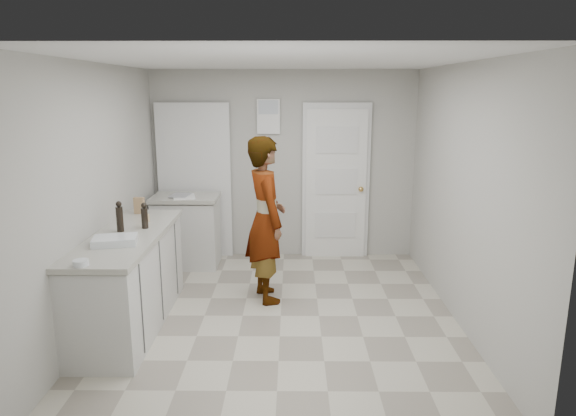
{
  "coord_description": "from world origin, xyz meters",
  "views": [
    {
      "loc": [
        0.11,
        -4.83,
        2.25
      ],
      "look_at": [
        0.07,
        0.4,
        1.04
      ],
      "focal_mm": 32.0,
      "sensor_mm": 36.0,
      "label": 1
    }
  ],
  "objects_px": {
    "oil_cruet_b": "(120,217)",
    "baking_dish": "(115,241)",
    "cake_mix_box": "(139,206)",
    "spice_jar": "(147,218)",
    "person": "(266,220)",
    "oil_cruet_a": "(145,216)",
    "egg_bowl": "(81,263)"
  },
  "relations": [
    {
      "from": "person",
      "to": "egg_bowl",
      "type": "distance_m",
      "value": 2.07
    },
    {
      "from": "spice_jar",
      "to": "oil_cruet_b",
      "type": "relative_size",
      "value": 0.26
    },
    {
      "from": "baking_dish",
      "to": "egg_bowl",
      "type": "distance_m",
      "value": 0.57
    },
    {
      "from": "oil_cruet_a",
      "to": "egg_bowl",
      "type": "xyz_separation_m",
      "value": [
        -0.19,
        -1.1,
        -0.1
      ]
    },
    {
      "from": "spice_jar",
      "to": "baking_dish",
      "type": "relative_size",
      "value": 0.19
    },
    {
      "from": "cake_mix_box",
      "to": "spice_jar",
      "type": "relative_size",
      "value": 2.32
    },
    {
      "from": "spice_jar",
      "to": "oil_cruet_b",
      "type": "xyz_separation_m",
      "value": [
        -0.15,
        -0.38,
        0.1
      ]
    },
    {
      "from": "egg_bowl",
      "to": "person",
      "type": "bearing_deg",
      "value": 49.35
    },
    {
      "from": "person",
      "to": "baking_dish",
      "type": "relative_size",
      "value": 4.28
    },
    {
      "from": "person",
      "to": "oil_cruet_b",
      "type": "xyz_separation_m",
      "value": [
        -1.36,
        -0.59,
        0.18
      ]
    },
    {
      "from": "oil_cruet_a",
      "to": "baking_dish",
      "type": "relative_size",
      "value": 0.61
    },
    {
      "from": "person",
      "to": "oil_cruet_a",
      "type": "height_order",
      "value": "person"
    },
    {
      "from": "baking_dish",
      "to": "egg_bowl",
      "type": "bearing_deg",
      "value": -97.32
    },
    {
      "from": "person",
      "to": "egg_bowl",
      "type": "bearing_deg",
      "value": 120.81
    },
    {
      "from": "baking_dish",
      "to": "egg_bowl",
      "type": "height_order",
      "value": "baking_dish"
    },
    {
      "from": "oil_cruet_a",
      "to": "baking_dish",
      "type": "distance_m",
      "value": 0.55
    },
    {
      "from": "cake_mix_box",
      "to": "oil_cruet_b",
      "type": "distance_m",
      "value": 0.72
    },
    {
      "from": "person",
      "to": "baking_dish",
      "type": "xyz_separation_m",
      "value": [
        -1.27,
        -1.0,
        0.06
      ]
    },
    {
      "from": "person",
      "to": "spice_jar",
      "type": "xyz_separation_m",
      "value": [
        -1.21,
        -0.22,
        0.07
      ]
    },
    {
      "from": "cake_mix_box",
      "to": "baking_dish",
      "type": "bearing_deg",
      "value": -77.54
    },
    {
      "from": "person",
      "to": "oil_cruet_a",
      "type": "bearing_deg",
      "value": 93.64
    },
    {
      "from": "baking_dish",
      "to": "oil_cruet_a",
      "type": "bearing_deg",
      "value": 77.64
    },
    {
      "from": "oil_cruet_b",
      "to": "person",
      "type": "bearing_deg",
      "value": 23.65
    },
    {
      "from": "oil_cruet_b",
      "to": "baking_dish",
      "type": "relative_size",
      "value": 0.71
    },
    {
      "from": "oil_cruet_a",
      "to": "person",
      "type": "bearing_deg",
      "value": 22.18
    },
    {
      "from": "cake_mix_box",
      "to": "baking_dish",
      "type": "distance_m",
      "value": 1.13
    },
    {
      "from": "egg_bowl",
      "to": "oil_cruet_a",
      "type": "bearing_deg",
      "value": 80.23
    },
    {
      "from": "cake_mix_box",
      "to": "oil_cruet_a",
      "type": "bearing_deg",
      "value": -62.34
    },
    {
      "from": "egg_bowl",
      "to": "baking_dish",
      "type": "bearing_deg",
      "value": 82.68
    },
    {
      "from": "baking_dish",
      "to": "egg_bowl",
      "type": "relative_size",
      "value": 3.48
    },
    {
      "from": "cake_mix_box",
      "to": "egg_bowl",
      "type": "height_order",
      "value": "cake_mix_box"
    },
    {
      "from": "cake_mix_box",
      "to": "person",
      "type": "bearing_deg",
      "value": 1.64
    }
  ]
}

